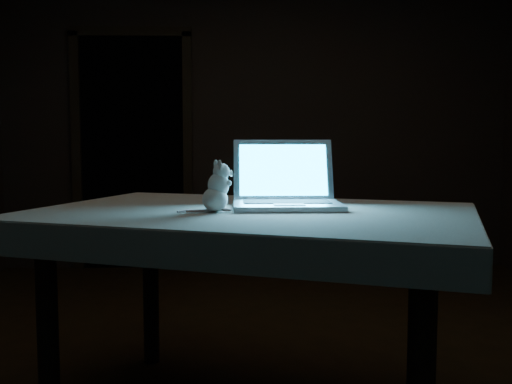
{
  "coord_description": "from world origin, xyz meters",
  "views": [
    {
      "loc": [
        -0.18,
        -2.62,
        1.12
      ],
      "look_at": [
        -0.1,
        -0.34,
        0.93
      ],
      "focal_mm": 40.0,
      "sensor_mm": 36.0,
      "label": 1
    }
  ],
  "objects": [
    {
      "name": "tablecloth",
      "position": [
        -0.19,
        -0.39,
        0.8
      ],
      "size": [
        1.82,
        1.32,
        0.12
      ],
      "primitive_type": null,
      "rotation": [
        0.0,
        0.0,
        -0.11
      ],
      "color": "beige",
      "rests_on": "table"
    },
    {
      "name": "table",
      "position": [
        -0.12,
        -0.36,
        0.42
      ],
      "size": [
        1.84,
        1.51,
        0.85
      ],
      "primitive_type": null,
      "rotation": [
        0.0,
        0.0,
        -0.36
      ],
      "color": "black",
      "rests_on": "floor"
    },
    {
      "name": "doorway",
      "position": [
        -1.1,
        2.5,
        1.06
      ],
      "size": [
        1.06,
        0.36,
        2.13
      ],
      "primitive_type": null,
      "color": "black",
      "rests_on": "back_wall"
    },
    {
      "name": "floor",
      "position": [
        0.0,
        0.0,
        0.0
      ],
      "size": [
        5.0,
        5.0,
        0.0
      ],
      "primitive_type": "plane",
      "color": "black",
      "rests_on": "ground"
    },
    {
      "name": "back_wall",
      "position": [
        0.0,
        2.5,
        1.3
      ],
      "size": [
        4.5,
        0.04,
        2.6
      ],
      "primitive_type": "cube",
      "color": "black",
      "rests_on": "ground"
    },
    {
      "name": "laptop",
      "position": [
        0.03,
        -0.31,
        1.01
      ],
      "size": [
        0.44,
        0.39,
        0.3
      ],
      "primitive_type": null,
      "rotation": [
        0.0,
        0.0,
        0.0
      ],
      "color": "#B7B6BB",
      "rests_on": "tablecloth"
    },
    {
      "name": "plush_mouse",
      "position": [
        -0.26,
        -0.42,
        0.96
      ],
      "size": [
        0.17,
        0.17,
        0.2
      ],
      "primitive_type": null,
      "rotation": [
        0.0,
        0.0,
        -0.15
      ],
      "color": "white",
      "rests_on": "tablecloth"
    }
  ]
}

